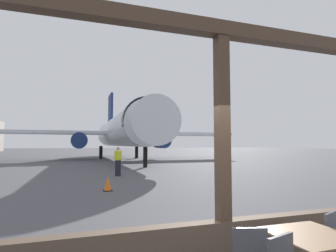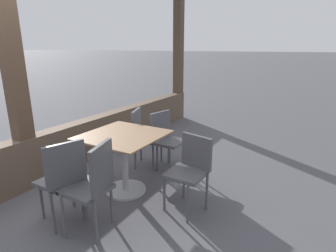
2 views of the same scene
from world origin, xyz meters
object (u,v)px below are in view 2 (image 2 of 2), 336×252
object	(u,v)px
cafe_chair_side_extra	(94,182)
dining_table	(124,155)
cafe_chair_window_left	(143,133)
cafe_chair_aisle_right	(63,176)
cafe_chair_window_right	(190,166)
cafe_chair_aisle_left	(165,136)

from	to	relation	value
cafe_chair_side_extra	dining_table	bearing A→B (deg)	18.70
cafe_chair_window_left	cafe_chair_aisle_right	distance (m)	1.63
cafe_chair_window_right	cafe_chair_aisle_right	xyz separation A→B (m)	(-0.91, 0.98, 0.03)
cafe_chair_side_extra	cafe_chair_aisle_right	bearing A→B (deg)	97.77
dining_table	cafe_chair_window_right	bearing A→B (deg)	-85.08
cafe_chair_aisle_left	cafe_chair_window_right	bearing A→B (deg)	-134.25
cafe_chair_aisle_right	cafe_chair_side_extra	distance (m)	0.37
cafe_chair_window_right	dining_table	bearing A→B (deg)	94.92
dining_table	cafe_chair_window_left	distance (m)	0.83
cafe_chair_window_left	cafe_chair_side_extra	world-z (taller)	cafe_chair_side_extra
cafe_chair_window_right	cafe_chair_aisle_right	bearing A→B (deg)	132.87
dining_table	cafe_chair_aisle_left	bearing A→B (deg)	-7.29
dining_table	cafe_chair_window_right	size ratio (longest dim) A/B	1.08
cafe_chair_window_right	cafe_chair_side_extra	distance (m)	1.06
cafe_chair_window_right	cafe_chair_window_left	bearing A→B (deg)	58.23
cafe_chair_aisle_left	cafe_chair_aisle_right	distance (m)	1.68
cafe_chair_window_right	cafe_chair_aisle_right	distance (m)	1.34
cafe_chair_window_left	cafe_chair_window_right	xyz separation A→B (m)	(-0.71, -1.14, -0.01)
dining_table	cafe_chair_aisle_left	xyz separation A→B (m)	(0.83, -0.11, 0.03)
dining_table	cafe_chair_aisle_right	world-z (taller)	cafe_chair_aisle_right
cafe_chair_window_left	cafe_chair_window_right	size ratio (longest dim) A/B	1.05
dining_table	cafe_chair_side_extra	size ratio (longest dim) A/B	0.98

